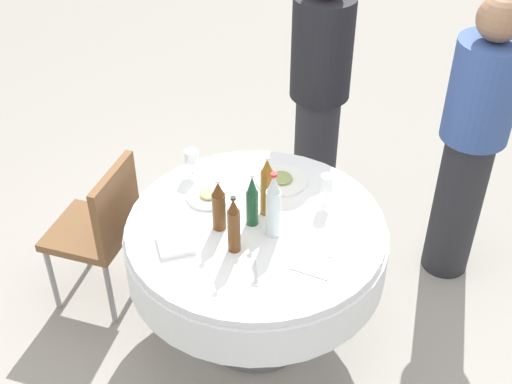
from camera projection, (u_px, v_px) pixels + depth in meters
ground_plane at (256, 330)px, 3.56m from camera, size 10.00×10.00×0.00m
dining_table at (256, 248)px, 3.20m from camera, size 1.23×1.23×0.74m
bottle_brown_east at (219, 206)px, 3.01m from camera, size 0.06×0.06×0.27m
bottle_brown_south at (234, 226)px, 2.89m from camera, size 0.06×0.06×0.29m
bottle_clear_mid at (273, 207)px, 2.96m from camera, size 0.07×0.07×0.34m
bottle_amber_outer at (267, 187)px, 3.09m from camera, size 0.06×0.06×0.32m
bottle_dark_green_rear at (252, 201)px, 3.04m from camera, size 0.06×0.06×0.28m
wine_glass_outer at (191, 157)px, 3.36m from camera, size 0.07×0.07×0.14m
wine_glass_rear at (327, 184)px, 3.16m from camera, size 0.06×0.06×0.16m
plate_north at (282, 180)px, 3.36m from camera, size 0.26×0.26×0.04m
plate_right at (208, 196)px, 3.26m from camera, size 0.21×0.21×0.04m
fork_south at (309, 273)px, 2.85m from camera, size 0.11×0.16×0.00m
fork_mid at (255, 271)px, 2.86m from camera, size 0.18×0.03×0.00m
spoon_outer at (324, 243)px, 3.00m from camera, size 0.18×0.02×0.00m
folded_napkin at (176, 244)px, 2.98m from camera, size 0.17×0.17×0.02m
person_east at (319, 93)px, 3.83m from camera, size 0.34×0.34×1.65m
person_south at (472, 142)px, 3.44m from camera, size 0.34×0.34×1.63m
chair_front at (102, 225)px, 3.45m from camera, size 0.54×0.54×0.87m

